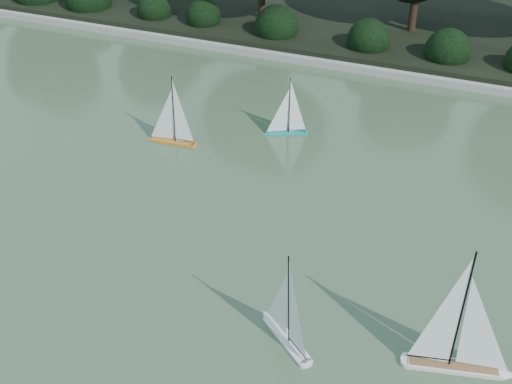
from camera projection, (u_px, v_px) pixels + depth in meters
ground at (164, 322)px, 8.46m from camera, size 80.00×80.00×0.00m
pond_coping at (348, 66)px, 15.31m from camera, size 40.00×0.35×0.18m
far_bank at (386, 13)px, 18.34m from camera, size 40.00×8.00×0.30m
shrub_hedge at (359, 39)px, 15.80m from camera, size 29.10×1.10×1.10m
sailboat_white_a at (284, 323)px, 8.11m from camera, size 0.97×0.81×1.54m
sailboat_white_b at (466, 352)px, 7.63m from camera, size 1.41×0.52×1.93m
sailboat_orange at (169, 132)px, 12.31m from camera, size 1.07×0.25×1.46m
sailboat_teal at (284, 125)px, 12.60m from camera, size 0.88×0.50×1.26m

